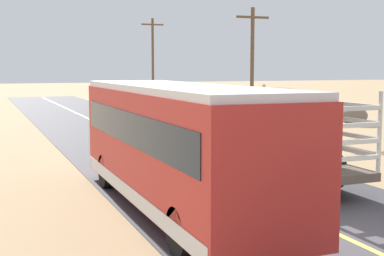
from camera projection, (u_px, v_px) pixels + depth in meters
The scene contains 8 objects.
ground_plane at pixel (339, 235), 11.72m from camera, with size 240.00×240.00×0.00m, color tan.
road_surface at pixel (339, 235), 11.71m from camera, with size 8.00×120.00×0.02m, color #423F44.
road_centre_line at pixel (339, 235), 11.71m from camera, with size 0.16×117.60×0.00m, color #D8CC4C.
livestock_truck at pixel (234, 118), 19.77m from camera, with size 2.53×9.70×3.02m.
bus at pixel (177, 144), 13.54m from camera, with size 2.54×10.00×3.21m.
power_pole_mid at pixel (252, 63), 33.36m from camera, with size 2.20×0.24×7.35m.
power_pole_far at pixel (153, 59), 52.26m from camera, with size 2.20×0.24×8.41m.
boulder_far_horizon at pixel (353, 116), 34.49m from camera, with size 2.00×1.51×1.12m, color #756656.
Camera 1 is at (-7.19, -9.38, 3.66)m, focal length 50.08 mm.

